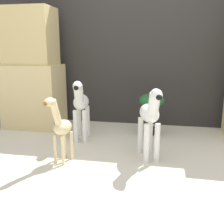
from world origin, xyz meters
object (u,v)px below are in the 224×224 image
(zebra_right, at_px, (150,116))
(zebra_left, at_px, (81,105))
(giraffe_figurine, at_px, (61,126))
(potted_palm_front, at_px, (152,103))

(zebra_right, bearing_deg, zebra_left, 154.53)
(giraffe_figurine, bearing_deg, zebra_left, 90.60)
(zebra_left, distance_m, potted_palm_front, 0.85)
(zebra_left, xyz_separation_m, giraffe_figurine, (0.01, -0.62, -0.06))
(zebra_right, height_order, potted_palm_front, zebra_right)
(zebra_left, distance_m, giraffe_figurine, 0.62)
(zebra_right, xyz_separation_m, zebra_left, (-0.79, 0.38, 0.00))
(zebra_left, bearing_deg, zebra_right, -25.47)
(giraffe_figurine, xyz_separation_m, potted_palm_front, (0.77, 0.97, 0.03))
(zebra_left, relative_size, potted_palm_front, 1.39)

